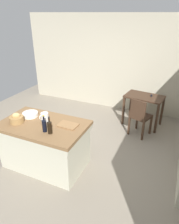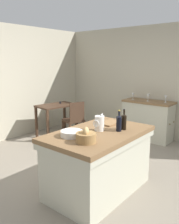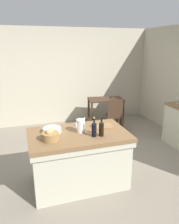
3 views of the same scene
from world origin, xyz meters
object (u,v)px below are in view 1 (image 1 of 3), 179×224
pitcher (45,118)px  wash_bowl (30,114)px  island_table (45,143)px  cutting_board (68,125)px  writing_desk (144,101)px  bread_basket (17,119)px  wine_bottle_dark (50,127)px  wooden_chair (140,116)px  wine_bottle_amber (44,125)px

pitcher → wash_bowl: bearing=163.5°
island_table → cutting_board: (0.43, 0.11, 0.41)m
writing_desk → pitcher: bearing=-120.1°
writing_desk → cutting_board: cutting_board is taller
wash_bowl → cutting_board: wash_bowl is taller
bread_basket → wine_bottle_dark: 0.73m
wooden_chair → wine_bottle_amber: bearing=-121.8°
bread_basket → wine_bottle_dark: size_ratio=0.83×
cutting_board → wine_bottle_amber: (-0.25, -0.31, 0.11)m
island_table → bread_basket: (-0.44, -0.14, 0.47)m
wooden_chair → writing_desk: bearing=92.5°
cutting_board → writing_desk: bearing=67.1°
wooden_chair → wash_bowl: size_ratio=3.24×
island_table → writing_desk: size_ratio=1.55×
wine_bottle_dark → wine_bottle_amber: (-0.11, 0.01, 0.00)m
wooden_chair → cutting_board: (-0.93, -1.59, 0.38)m
wooden_chair → wash_bowl: wash_bowl is taller
bread_basket → cutting_board: bread_basket is taller
wash_bowl → island_table: bearing=-21.2°
wooden_chair → wine_bottle_amber: size_ratio=3.14×
wine_bottle_dark → wine_bottle_amber: size_ratio=1.00×
pitcher → bread_basket: pitcher is taller
island_table → cutting_board: 0.61m
writing_desk → cutting_board: bearing=-112.9°
writing_desk → wine_bottle_amber: bearing=-115.1°
pitcher → wine_bottle_dark: (0.25, -0.23, 0.01)m
island_table → wine_bottle_dark: size_ratio=5.21×
bread_basket → cutting_board: size_ratio=0.72×
writing_desk → wooden_chair: bearing=-87.5°
wooden_chair → wine_bottle_amber: (-1.18, -1.91, 0.49)m
writing_desk → wine_bottle_dark: 2.71m
writing_desk → wine_bottle_dark: size_ratio=3.36×
bread_basket → wine_bottle_amber: size_ratio=0.82×
pitcher → cutting_board: size_ratio=0.75×
island_table → wine_bottle_dark: wine_bottle_dark is taller
writing_desk → wine_bottle_amber: size_ratio=3.34×
island_table → pitcher: bearing=29.4°
pitcher → cutting_board: pitcher is taller
island_table → wooden_chair: wooden_chair is taller
cutting_board → wine_bottle_dark: (-0.14, -0.32, 0.10)m
wash_bowl → wine_bottle_amber: wine_bottle_amber is taller
wine_bottle_dark → wine_bottle_amber: bearing=174.0°
wooden_chair → cutting_board: 1.89m
island_table → wine_bottle_amber: 0.58m
bread_basket → wooden_chair: bearing=45.8°
wooden_chair → wine_bottle_dark: bearing=-119.2°
writing_desk → cutting_board: (-0.91, -2.15, 0.23)m
pitcher → bread_basket: bearing=-161.2°
pitcher → wine_bottle_dark: bearing=-42.4°
wine_bottle_dark → wine_bottle_amber: wine_bottle_amber is taller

